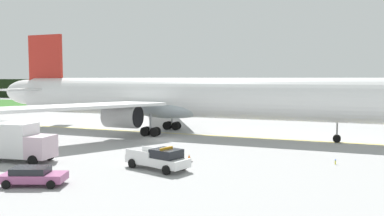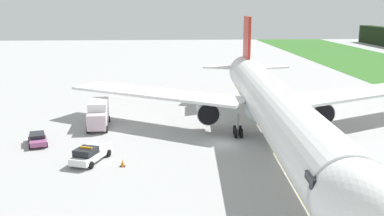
{
  "view_description": "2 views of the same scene",
  "coord_description": "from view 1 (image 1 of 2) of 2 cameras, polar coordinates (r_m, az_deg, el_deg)",
  "views": [
    {
      "loc": [
        17.95,
        -43.84,
        7.51
      ],
      "look_at": [
        1.47,
        6.49,
        3.5
      ],
      "focal_mm": 36.44,
      "sensor_mm": 36.0,
      "label": 1
    },
    {
      "loc": [
        50.0,
        -6.53,
        16.08
      ],
      "look_at": [
        1.68,
        -3.61,
        4.79
      ],
      "focal_mm": 41.54,
      "sensor_mm": 36.0,
      "label": 2
    }
  ],
  "objects": [
    {
      "name": "taxiway_edge_light_east",
      "position": [
        36.62,
        20.24,
        -7.38
      ],
      "size": [
        0.12,
        0.12,
        0.46
      ],
      "color": "yellow",
      "rests_on": "ground"
    },
    {
      "name": "catering_truck",
      "position": [
        38.99,
        -24.6,
        -4.42
      ],
      "size": [
        7.15,
        3.04,
        3.66
      ],
      "color": "beige",
      "rests_on": "ground"
    },
    {
      "name": "ops_pickup_truck",
      "position": [
        32.55,
        -4.82,
        -7.39
      ],
      "size": [
        6.01,
        3.82,
        1.94
      ],
      "color": "white",
      "rests_on": "ground"
    },
    {
      "name": "staff_car",
      "position": [
        29.97,
        -22.24,
        -9.12
      ],
      "size": [
        4.72,
        3.08,
        1.3
      ],
      "color": "#9C4F80",
      "rests_on": "ground"
    },
    {
      "name": "airliner",
      "position": [
        52.78,
        -1.84,
        1.39
      ],
      "size": [
        60.61,
        52.9,
        14.26
      ],
      "color": "white",
      "rests_on": "ground"
    },
    {
      "name": "distant_tree_line",
      "position": [
        126.86,
        9.99,
        2.52
      ],
      "size": [
        288.0,
        4.65,
        7.3
      ],
      "primitive_type": "cube",
      "color": "black",
      "rests_on": "ground"
    },
    {
      "name": "grass_verge",
      "position": [
        97.69,
        7.48,
        -0.1
      ],
      "size": [
        320.0,
        30.94,
        0.04
      ],
      "primitive_type": "cube",
      "color": "#306424",
      "rests_on": "ground"
    },
    {
      "name": "taxiway_centerline_main",
      "position": [
        52.92,
        -0.97,
        -3.82
      ],
      "size": [
        81.03,
        4.5,
        0.01
      ],
      "primitive_type": "cube",
      "rotation": [
        0.0,
        0.0,
        -0.05
      ],
      "color": "yellow",
      "rests_on": "ground"
    },
    {
      "name": "ground",
      "position": [
        47.96,
        -4.1,
        -4.69
      ],
      "size": [
        320.0,
        320.0,
        0.0
      ],
      "primitive_type": "plane",
      "color": "#9E9E9E"
    },
    {
      "name": "apron_cone",
      "position": [
        35.35,
        -0.43,
        -7.36
      ],
      "size": [
        0.56,
        0.56,
        0.71
      ],
      "color": "black",
      "rests_on": "ground"
    }
  ]
}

